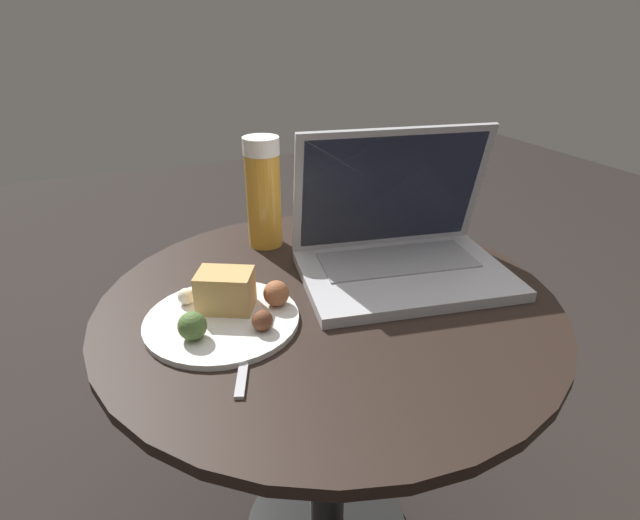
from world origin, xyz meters
TOP-DOWN VIEW (x-y plane):
  - table at (0.00, 0.00)m, footprint 0.73×0.73m
  - napkin at (-0.17, 0.02)m, footprint 0.17×0.16m
  - laptop at (0.15, 0.03)m, footprint 0.38×0.30m
  - beer_glass at (-0.03, 0.24)m, footprint 0.07×0.07m
  - snack_plate at (-0.17, -0.00)m, footprint 0.23×0.23m
  - fork at (-0.16, -0.08)m, footprint 0.08×0.17m

SIDE VIEW (x-z plane):
  - table at x=0.00m, z-range 0.16..0.73m
  - napkin at x=-0.17m, z-range 0.57..0.58m
  - fork at x=-0.16m, z-range 0.57..0.58m
  - snack_plate at x=-0.17m, z-range 0.56..0.63m
  - laptop at x=0.15m, z-range 0.50..0.75m
  - beer_glass at x=-0.03m, z-range 0.57..0.79m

